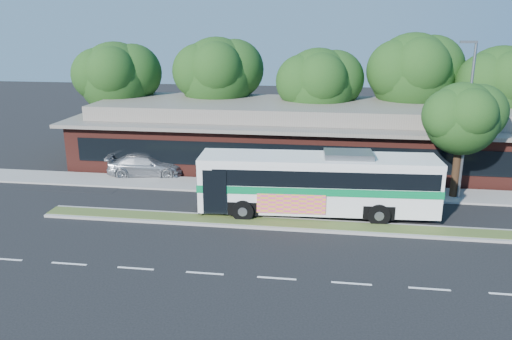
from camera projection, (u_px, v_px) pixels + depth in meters
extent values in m
plane|color=black|center=(287.00, 230.00, 25.02)|extent=(120.00, 120.00, 0.00)
cube|color=#475C27|center=(288.00, 224.00, 25.57)|extent=(26.00, 1.10, 0.15)
cube|color=gray|center=(295.00, 189.00, 31.08)|extent=(44.00, 2.60, 0.12)
cube|color=black|center=(56.00, 163.00, 36.96)|extent=(14.00, 12.00, 0.01)
cube|color=#4F1F19|center=(302.00, 141.00, 36.91)|extent=(32.00, 10.00, 3.20)
cube|color=slate|center=(302.00, 118.00, 36.43)|extent=(33.20, 11.20, 0.24)
cube|color=slate|center=(303.00, 109.00, 36.25)|extent=(30.00, 8.00, 1.00)
cube|color=black|center=(298.00, 157.00, 32.11)|extent=(30.00, 0.06, 1.60)
cylinder|color=slate|center=(467.00, 124.00, 28.14)|extent=(0.16, 0.16, 9.00)
cube|color=slate|center=(469.00, 42.00, 26.93)|extent=(0.90, 0.18, 0.14)
cylinder|color=black|center=(120.00, 125.00, 40.74)|extent=(0.44, 0.44, 3.99)
sphere|color=#153D14|center=(116.00, 79.00, 39.69)|extent=(5.80, 5.80, 5.80)
sphere|color=#153D14|center=(133.00, 73.00, 39.79)|extent=(4.52, 4.52, 4.52)
cylinder|color=black|center=(218.00, 124.00, 40.57)|extent=(0.44, 0.44, 4.20)
sphere|color=#153D14|center=(217.00, 75.00, 39.47)|extent=(6.00, 6.00, 6.00)
sphere|color=#153D14|center=(235.00, 69.00, 39.58)|extent=(4.68, 4.68, 4.68)
cylinder|color=black|center=(316.00, 132.00, 38.60)|extent=(0.44, 0.44, 3.78)
sphere|color=#153D14|center=(318.00, 86.00, 37.59)|extent=(5.60, 5.60, 5.60)
sphere|color=#153D14|center=(335.00, 79.00, 37.69)|extent=(4.37, 4.37, 4.37)
cylinder|color=black|center=(408.00, 128.00, 38.50)|extent=(0.44, 0.44, 4.41)
sphere|color=#153D14|center=(412.00, 75.00, 37.36)|extent=(6.20, 6.20, 6.20)
sphere|color=#153D14|center=(431.00, 68.00, 37.47)|extent=(4.84, 4.84, 4.84)
cylinder|color=black|center=(493.00, 137.00, 36.81)|extent=(0.44, 0.44, 3.86)
sphere|color=#153D14|center=(500.00, 87.00, 35.78)|extent=(5.80, 5.80, 5.80)
cube|color=white|center=(317.00, 183.00, 26.60)|extent=(12.62, 3.35, 2.87)
cube|color=black|center=(323.00, 173.00, 26.42)|extent=(11.63, 3.35, 0.86)
cube|color=white|center=(318.00, 159.00, 26.23)|extent=(12.65, 3.37, 0.27)
cube|color=#05743C|center=(317.00, 184.00, 26.63)|extent=(12.69, 3.42, 0.40)
cube|color=black|center=(201.00, 174.00, 27.03)|extent=(0.19, 2.34, 1.78)
cube|color=black|center=(439.00, 173.00, 25.89)|extent=(0.18, 2.18, 1.15)
cube|color=#F64884|center=(291.00, 204.00, 25.62)|extent=(3.54, 0.25, 1.04)
cube|color=slate|center=(348.00, 155.00, 26.03)|extent=(2.59, 1.80, 0.31)
cylinder|color=black|center=(243.00, 211.00, 26.02)|extent=(1.16, 0.44, 1.15)
cylinder|color=black|center=(248.00, 194.00, 28.52)|extent=(1.16, 0.44, 1.15)
cylinder|color=black|center=(379.00, 215.00, 25.44)|extent=(1.16, 0.44, 1.15)
cylinder|color=black|center=(372.00, 198.00, 27.94)|extent=(1.16, 0.44, 1.15)
imported|color=#B2B4B9|center=(146.00, 165.00, 33.75)|extent=(5.32, 2.79, 1.47)
cylinder|color=black|center=(456.00, 169.00, 29.14)|extent=(0.44, 0.44, 3.52)
sphere|color=#153D14|center=(462.00, 119.00, 28.29)|extent=(4.15, 4.15, 4.15)
sphere|color=#153D14|center=(478.00, 112.00, 28.36)|extent=(3.23, 3.23, 3.23)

